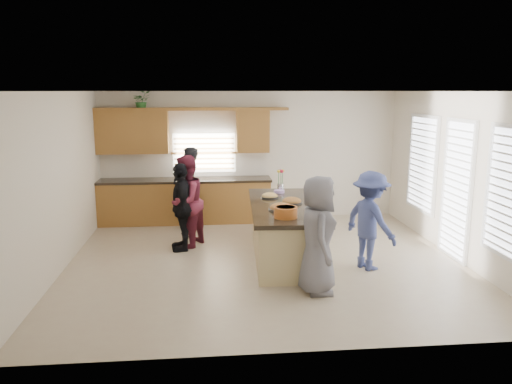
{
  "coord_description": "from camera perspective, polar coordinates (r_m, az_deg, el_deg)",
  "views": [
    {
      "loc": [
        -0.91,
        -7.93,
        2.81
      ],
      "look_at": [
        -0.13,
        0.18,
        1.15
      ],
      "focal_mm": 35.0,
      "sensor_mm": 36.0,
      "label": 1
    }
  ],
  "objects": [
    {
      "name": "woman_left_back",
      "position": [
        10.29,
        -7.65,
        0.41
      ],
      "size": [
        0.49,
        0.67,
        1.69
      ],
      "primitive_type": "imported",
      "rotation": [
        0.0,
        0.0,
        -1.72
      ],
      "color": "black",
      "rests_on": "ground"
    },
    {
      "name": "woman_left_mid",
      "position": [
        9.09,
        -8.02,
        -1.1
      ],
      "size": [
        0.94,
        1.02,
        1.68
      ],
      "primitive_type": "imported",
      "rotation": [
        0.0,
        0.0,
        -2.03
      ],
      "color": "maroon",
      "rests_on": "ground"
    },
    {
      "name": "right_wall_glazing",
      "position": [
        8.94,
        22.11,
        1.22
      ],
      "size": [
        0.06,
        4.0,
        2.25
      ],
      "color": "white",
      "rests_on": "ground"
    },
    {
      "name": "woman_left_front",
      "position": [
        8.95,
        -8.54,
        -1.68
      ],
      "size": [
        0.49,
        0.96,
        1.57
      ],
      "primitive_type": "imported",
      "rotation": [
        0.0,
        0.0,
        -1.45
      ],
      "color": "black",
      "rests_on": "ground"
    },
    {
      "name": "potted_plant",
      "position": [
        10.84,
        -12.94,
        10.13
      ],
      "size": [
        0.45,
        0.42,
        0.41
      ],
      "primitive_type": "imported",
      "rotation": [
        0.0,
        0.0,
        0.36
      ],
      "color": "#2D702C",
      "rests_on": "back_cabinetry"
    },
    {
      "name": "flower_vase",
      "position": [
        9.4,
        2.83,
        1.41
      ],
      "size": [
        0.14,
        0.14,
        0.41
      ],
      "color": "silver",
      "rests_on": "island"
    },
    {
      "name": "platter_mid",
      "position": [
        8.42,
        4.11,
        -1.09
      ],
      "size": [
        0.36,
        0.36,
        0.15
      ],
      "color": "black",
      "rests_on": "island"
    },
    {
      "name": "floor",
      "position": [
        8.46,
        1.01,
        -7.88
      ],
      "size": [
        6.5,
        6.5,
        0.0
      ],
      "primitive_type": "plane",
      "color": "#BCAC8B",
      "rests_on": "ground"
    },
    {
      "name": "woman_right_front",
      "position": [
        7.02,
        7.08,
        -4.9
      ],
      "size": [
        0.59,
        0.86,
        1.67
      ],
      "primitive_type": "imported",
      "rotation": [
        0.0,
        0.0,
        1.49
      ],
      "color": "slate",
      "rests_on": "ground"
    },
    {
      "name": "back_cabinetry",
      "position": [
        10.84,
        -8.35,
        1.31
      ],
      "size": [
        4.08,
        0.66,
        2.46
      ],
      "color": "olive",
      "rests_on": "ground"
    },
    {
      "name": "island",
      "position": [
        8.47,
        3.33,
        -4.67
      ],
      "size": [
        1.29,
        2.76,
        0.95
      ],
      "rotation": [
        0.0,
        0.0,
        -0.05
      ],
      "color": "#D2BD82",
      "rests_on": "ground"
    },
    {
      "name": "room_shell",
      "position": [
        8.03,
        1.06,
        5.02
      ],
      "size": [
        6.52,
        6.02,
        2.81
      ],
      "color": "silver",
      "rests_on": "ground"
    },
    {
      "name": "platter_back",
      "position": [
        8.81,
        1.58,
        -0.49
      ],
      "size": [
        0.31,
        0.31,
        0.13
      ],
      "color": "black",
      "rests_on": "island"
    },
    {
      "name": "salad_bowl",
      "position": [
        7.43,
        3.4,
        -2.26
      ],
      "size": [
        0.35,
        0.35,
        0.17
      ],
      "color": "#C96624",
      "rests_on": "island"
    },
    {
      "name": "clear_cup",
      "position": [
        7.53,
        6.28,
        -2.41
      ],
      "size": [
        0.09,
        0.09,
        0.11
      ],
      "primitive_type": "cylinder",
      "color": "white",
      "rests_on": "island"
    },
    {
      "name": "platter_front",
      "position": [
        7.94,
        2.91,
        -1.85
      ],
      "size": [
        0.41,
        0.41,
        0.17
      ],
      "color": "black",
      "rests_on": "island"
    },
    {
      "name": "plate_stack",
      "position": [
        9.26,
        2.67,
        0.07
      ],
      "size": [
        0.2,
        0.2,
        0.05
      ],
      "primitive_type": "cylinder",
      "color": "#B693D5",
      "rests_on": "island"
    },
    {
      "name": "woman_right_back",
      "position": [
        8.11,
        12.93,
        -3.21
      ],
      "size": [
        0.97,
        1.18,
        1.58
      ],
      "primitive_type": "imported",
      "rotation": [
        0.0,
        0.0,
        2.02
      ],
      "color": "navy",
      "rests_on": "ground"
    }
  ]
}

